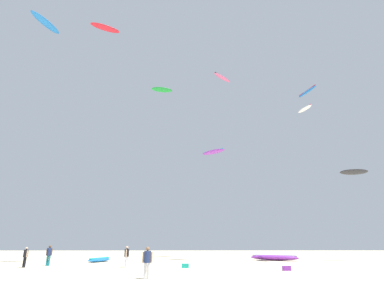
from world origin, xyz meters
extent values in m
cylinder|color=silver|center=(-2.77, 4.84, 0.42)|extent=(0.16, 0.16, 0.85)
cylinder|color=silver|center=(-2.58, 4.83, 0.42)|extent=(0.16, 0.16, 0.85)
cylinder|color=navy|center=(-2.67, 4.84, 1.17)|extent=(0.39, 0.39, 0.64)
cylinder|color=#936B4C|center=(-2.90, 4.84, 1.14)|extent=(0.11, 0.11, 0.59)
cylinder|color=#936B4C|center=(-2.45, 4.83, 1.14)|extent=(0.11, 0.11, 0.59)
sphere|color=#936B4C|center=(-2.67, 4.84, 1.61)|extent=(0.23, 0.23, 0.23)
cylinder|color=black|center=(-13.62, 12.60, 0.39)|extent=(0.15, 0.15, 0.78)
cylinder|color=black|center=(-13.77, 12.71, 0.39)|extent=(0.15, 0.15, 0.78)
cylinder|color=black|center=(-13.70, 12.65, 1.07)|extent=(0.36, 0.36, 0.58)
cylinder|color=beige|center=(-13.53, 12.53, 1.05)|extent=(0.10, 0.10, 0.54)
cylinder|color=beige|center=(-13.87, 12.78, 1.05)|extent=(0.10, 0.10, 0.54)
sphere|color=beige|center=(-13.70, 12.65, 1.47)|extent=(0.21, 0.21, 0.21)
cylinder|color=teal|center=(-12.63, 14.36, 0.42)|extent=(0.16, 0.16, 0.83)
cylinder|color=teal|center=(-12.44, 14.33, 0.42)|extent=(0.16, 0.16, 0.83)
cylinder|color=navy|center=(-12.54, 14.34, 1.15)|extent=(0.38, 0.38, 0.63)
cylinder|color=brown|center=(-12.76, 14.38, 1.12)|extent=(0.11, 0.11, 0.58)
cylinder|color=brown|center=(-12.32, 14.31, 1.12)|extent=(0.11, 0.11, 0.58)
sphere|color=brown|center=(-12.54, 14.34, 1.58)|extent=(0.23, 0.23, 0.23)
cylinder|color=silver|center=(-5.46, 12.74, 0.40)|extent=(0.15, 0.15, 0.81)
cylinder|color=silver|center=(-5.45, 12.93, 0.40)|extent=(0.15, 0.15, 0.81)
cylinder|color=black|center=(-5.45, 12.84, 1.11)|extent=(0.37, 0.37, 0.61)
cylinder|color=beige|center=(-5.46, 12.62, 1.09)|extent=(0.11, 0.11, 0.56)
cylinder|color=beige|center=(-5.45, 13.05, 1.09)|extent=(0.11, 0.11, 0.56)
sphere|color=beige|center=(-5.45, 12.84, 1.53)|extent=(0.22, 0.22, 0.22)
ellipsoid|color=purple|center=(9.16, 21.64, 0.29)|extent=(5.42, 3.94, 0.65)
cylinder|color=white|center=(9.16, 21.64, 0.53)|extent=(4.42, 2.59, 0.24)
ellipsoid|color=blue|center=(-9.55, 19.50, 0.19)|extent=(2.11, 3.68, 0.39)
cylinder|color=#19B29E|center=(-9.55, 19.50, 0.35)|extent=(1.22, 3.13, 0.16)
cube|color=#19B29E|center=(-0.58, 12.09, 0.16)|extent=(0.56, 0.36, 0.32)
cube|color=purple|center=(6.79, 9.72, 0.16)|extent=(0.56, 0.36, 0.32)
ellipsoid|color=red|center=(-10.47, 16.20, 26.47)|extent=(3.52, 2.44, 0.40)
ellipsoid|color=#E5598C|center=(4.75, 26.58, 25.93)|extent=(3.42, 3.48, 0.76)
cylinder|color=#2D2D33|center=(4.75, 26.58, 26.10)|extent=(2.53, 2.60, 0.17)
ellipsoid|color=blue|center=(-17.77, 16.25, 27.20)|extent=(2.64, 4.45, 0.54)
ellipsoid|color=#2D2D33|center=(19.19, 20.72, 9.82)|extent=(3.24, 1.44, 0.77)
ellipsoid|color=green|center=(-4.59, 27.95, 24.55)|extent=(3.33, 1.55, 0.71)
cylinder|color=purple|center=(-4.59, 27.95, 24.70)|extent=(2.92, 0.72, 0.14)
ellipsoid|color=white|center=(13.34, 18.39, 16.88)|extent=(1.26, 2.41, 0.23)
cylinder|color=red|center=(13.34, 18.39, 16.99)|extent=(0.68, 2.08, 0.10)
ellipsoid|color=purple|center=(2.69, 21.55, 12.50)|extent=(3.14, 2.93, 0.46)
cylinder|color=#19B29E|center=(2.69, 21.55, 12.65)|extent=(2.39, 2.14, 0.15)
ellipsoid|color=blue|center=(18.54, 28.69, 24.75)|extent=(2.36, 4.22, 1.04)
cylinder|color=red|center=(18.54, 28.69, 24.93)|extent=(1.35, 3.61, 0.18)
camera|label=1|loc=(-0.28, -13.39, 2.01)|focal=27.73mm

